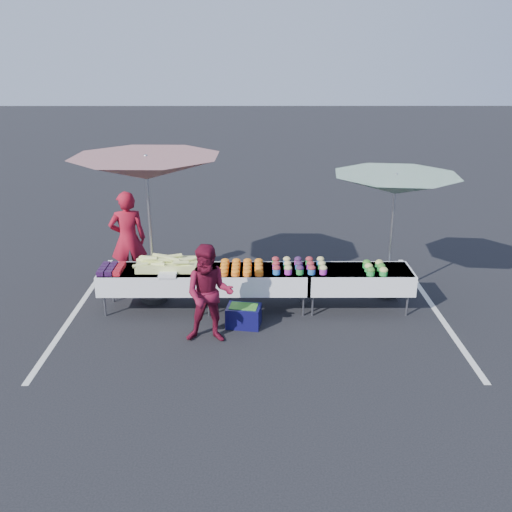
{
  "coord_description": "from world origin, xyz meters",
  "views": [
    {
      "loc": [
        -0.03,
        -9.29,
        4.35
      ],
      "look_at": [
        0.0,
        0.0,
        1.0
      ],
      "focal_mm": 40.0,
      "sensor_mm": 36.0,
      "label": 1
    }
  ],
  "objects_px": {
    "table_left": "(154,278)",
    "umbrella_left": "(146,169)",
    "vendor": "(128,239)",
    "umbrella_right": "(396,185)",
    "customer": "(209,294)",
    "table_right": "(358,278)",
    "storage_bin": "(244,315)",
    "table_center": "(256,278)"
  },
  "relations": [
    {
      "from": "customer",
      "to": "storage_bin",
      "type": "height_order",
      "value": "customer"
    },
    {
      "from": "umbrella_left",
      "to": "table_center",
      "type": "bearing_deg",
      "value": -12.02
    },
    {
      "from": "table_right",
      "to": "umbrella_right",
      "type": "distance_m",
      "value": 1.77
    },
    {
      "from": "table_left",
      "to": "umbrella_right",
      "type": "xyz_separation_m",
      "value": [
        4.27,
        0.58,
        1.53
      ]
    },
    {
      "from": "table_right",
      "to": "customer",
      "type": "distance_m",
      "value": 2.8
    },
    {
      "from": "umbrella_left",
      "to": "table_right",
      "type": "bearing_deg",
      "value": -6.21
    },
    {
      "from": "customer",
      "to": "umbrella_left",
      "type": "distance_m",
      "value": 2.56
    },
    {
      "from": "table_center",
      "to": "table_right",
      "type": "bearing_deg",
      "value": 0.0
    },
    {
      "from": "table_left",
      "to": "vendor",
      "type": "bearing_deg",
      "value": 120.44
    },
    {
      "from": "table_left",
      "to": "umbrella_left",
      "type": "distance_m",
      "value": 1.91
    },
    {
      "from": "umbrella_right",
      "to": "storage_bin",
      "type": "xyz_separation_m",
      "value": [
        -2.68,
        -1.26,
        -1.93
      ]
    },
    {
      "from": "table_right",
      "to": "umbrella_left",
      "type": "relative_size",
      "value": 0.53
    },
    {
      "from": "vendor",
      "to": "umbrella_right",
      "type": "height_order",
      "value": "umbrella_right"
    },
    {
      "from": "vendor",
      "to": "umbrella_left",
      "type": "height_order",
      "value": "umbrella_left"
    },
    {
      "from": "table_right",
      "to": "vendor",
      "type": "xyz_separation_m",
      "value": [
        -4.26,
        1.12,
        0.36
      ]
    },
    {
      "from": "table_center",
      "to": "customer",
      "type": "distance_m",
      "value": 1.41
    },
    {
      "from": "table_right",
      "to": "vendor",
      "type": "bearing_deg",
      "value": 165.29
    },
    {
      "from": "umbrella_right",
      "to": "storage_bin",
      "type": "bearing_deg",
      "value": -154.86
    },
    {
      "from": "table_left",
      "to": "table_center",
      "type": "xyz_separation_m",
      "value": [
        1.8,
        0.0,
        0.0
      ]
    },
    {
      "from": "storage_bin",
      "to": "table_center",
      "type": "bearing_deg",
      "value": 81.84
    },
    {
      "from": "table_left",
      "to": "umbrella_left",
      "type": "bearing_deg",
      "value": 101.15
    },
    {
      "from": "table_right",
      "to": "table_left",
      "type": "bearing_deg",
      "value": 180.0
    },
    {
      "from": "storage_bin",
      "to": "vendor",
      "type": "bearing_deg",
      "value": 150.31
    },
    {
      "from": "table_right",
      "to": "storage_bin",
      "type": "distance_m",
      "value": 2.16
    },
    {
      "from": "table_right",
      "to": "storage_bin",
      "type": "relative_size",
      "value": 3.05
    },
    {
      "from": "table_right",
      "to": "umbrella_right",
      "type": "height_order",
      "value": "umbrella_right"
    },
    {
      "from": "table_center",
      "to": "table_left",
      "type": "bearing_deg",
      "value": 180.0
    },
    {
      "from": "storage_bin",
      "to": "umbrella_left",
      "type": "bearing_deg",
      "value": 156.1
    },
    {
      "from": "table_left",
      "to": "vendor",
      "type": "height_order",
      "value": "vendor"
    },
    {
      "from": "table_right",
      "to": "vendor",
      "type": "relative_size",
      "value": 0.99
    },
    {
      "from": "umbrella_left",
      "to": "storage_bin",
      "type": "relative_size",
      "value": 5.7
    },
    {
      "from": "customer",
      "to": "umbrella_left",
      "type": "bearing_deg",
      "value": 128.35
    },
    {
      "from": "table_left",
      "to": "umbrella_left",
      "type": "xyz_separation_m",
      "value": [
        -0.08,
        0.4,
        1.86
      ]
    },
    {
      "from": "table_center",
      "to": "storage_bin",
      "type": "distance_m",
      "value": 0.81
    },
    {
      "from": "table_left",
      "to": "table_center",
      "type": "height_order",
      "value": "same"
    },
    {
      "from": "umbrella_left",
      "to": "umbrella_right",
      "type": "height_order",
      "value": "umbrella_left"
    },
    {
      "from": "vendor",
      "to": "customer",
      "type": "distance_m",
      "value": 2.88
    },
    {
      "from": "table_left",
      "to": "umbrella_right",
      "type": "bearing_deg",
      "value": 7.72
    },
    {
      "from": "table_left",
      "to": "customer",
      "type": "relative_size",
      "value": 1.16
    },
    {
      "from": "table_center",
      "to": "table_right",
      "type": "distance_m",
      "value": 1.8
    },
    {
      "from": "table_center",
      "to": "umbrella_left",
      "type": "xyz_separation_m",
      "value": [
        -1.88,
        0.4,
        1.86
      ]
    },
    {
      "from": "table_left",
      "to": "vendor",
      "type": "relative_size",
      "value": 0.99
    }
  ]
}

